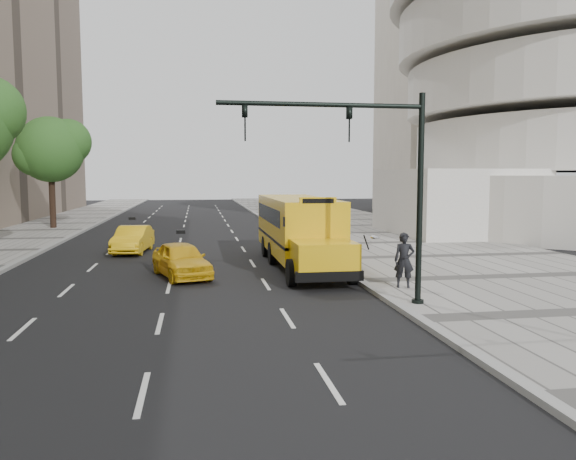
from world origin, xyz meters
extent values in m
plane|color=black|center=(0.00, 0.00, 0.00)|extent=(140.00, 140.00, 0.00)
cube|color=gray|center=(12.00, 0.00, 0.07)|extent=(12.00, 140.00, 0.15)
cube|color=gray|center=(6.00, 0.00, 0.07)|extent=(0.30, 140.00, 0.15)
cube|color=gray|center=(-8.00, 0.00, 0.07)|extent=(0.30, 140.00, 0.15)
cube|color=beige|center=(28.00, 34.00, 17.50)|extent=(14.00, 12.00, 35.00)
cube|color=silver|center=(17.00, 10.00, 2.20)|extent=(8.00, 10.00, 4.40)
cylinder|color=black|center=(-10.50, 18.45, 2.62)|extent=(0.44, 0.44, 5.25)
sphere|color=#25521B|center=(-10.50, 18.45, 5.90)|extent=(4.79, 4.79, 4.79)
sphere|color=#25521B|center=(-9.30, 18.75, 6.50)|extent=(3.35, 3.35, 3.35)
sphere|color=#25521B|center=(-11.46, 18.05, 5.50)|extent=(3.11, 3.11, 3.11)
cube|color=#E4AE0E|center=(4.50, -0.35, 1.77)|extent=(2.50, 9.00, 2.45)
cube|color=#E4AE0E|center=(4.50, -5.85, 1.10)|extent=(2.20, 2.00, 1.10)
cube|color=black|center=(4.50, -6.73, 0.55)|extent=(2.38, 0.25, 0.35)
cube|color=black|center=(4.50, -0.35, 1.25)|extent=(2.52, 9.00, 0.12)
cube|color=black|center=(4.50, -4.79, 2.25)|extent=(2.05, 0.10, 0.90)
cube|color=black|center=(4.50, 0.15, 2.25)|extent=(2.52, 7.50, 0.70)
cube|color=#E4AE0E|center=(4.50, -4.80, 3.05)|extent=(1.40, 0.12, 0.28)
ellipsoid|color=silver|center=(6.02, -7.25, 1.90)|extent=(0.32, 0.32, 0.14)
cylinder|color=black|center=(5.78, -7.03, 1.70)|extent=(0.36, 0.47, 0.58)
cylinder|color=black|center=(3.37, -5.55, 0.50)|extent=(0.30, 1.00, 1.00)
cylinder|color=black|center=(5.63, -5.55, 0.50)|extent=(0.30, 1.00, 1.00)
cylinder|color=black|center=(3.37, -0.35, 0.50)|extent=(0.30, 1.00, 1.00)
cylinder|color=black|center=(5.63, -0.35, 0.50)|extent=(0.30, 1.00, 1.00)
cylinder|color=black|center=(3.37, 2.15, 0.50)|extent=(0.30, 1.00, 1.00)
cylinder|color=black|center=(5.63, 2.15, 0.50)|extent=(0.30, 1.00, 1.00)
imported|color=yellow|center=(-0.60, -3.00, 0.69)|extent=(2.77, 4.38, 1.39)
imported|color=yellow|center=(-3.28, 4.63, 0.69)|extent=(1.92, 4.33, 1.38)
imported|color=black|center=(7.04, -7.10, 1.10)|extent=(0.79, 0.63, 1.90)
cylinder|color=black|center=(6.60, -9.41, 3.20)|extent=(0.18, 0.18, 6.40)
cylinder|color=black|center=(6.60, -9.41, 0.12)|extent=(0.36, 0.36, 0.25)
cylinder|color=black|center=(3.60, -9.41, 6.00)|extent=(6.00, 0.14, 0.14)
imported|color=black|center=(4.40, -9.41, 5.45)|extent=(0.16, 0.20, 1.00)
imported|color=black|center=(1.40, -9.41, 5.45)|extent=(0.16, 0.20, 1.00)
camera|label=1|loc=(0.04, -25.26, 3.99)|focal=35.00mm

